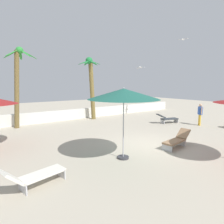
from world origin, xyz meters
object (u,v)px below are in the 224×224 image
at_px(patio_umbrella_0, 124,94).
at_px(lounge_chair_1, 177,140).
at_px(palm_tree_0, 18,80).
at_px(lounge_chair_2, 35,176).
at_px(lounge_chair_0, 167,118).
at_px(guest_0, 200,112).
at_px(seagull_0, 183,39).
at_px(seagull_1, 141,67).
at_px(palm_tree_1, 91,82).

height_order(patio_umbrella_0, lounge_chair_1, patio_umbrella_0).
bearing_deg(palm_tree_0, lounge_chair_2, -97.20).
height_order(lounge_chair_0, guest_0, guest_0).
relative_size(seagull_0, seagull_1, 0.76).
xyz_separation_m(patio_umbrella_0, lounge_chair_1, (3.16, -0.44, -2.40)).
distance_m(patio_umbrella_0, seagull_1, 11.78).
height_order(palm_tree_1, lounge_chair_2, palm_tree_1).
distance_m(palm_tree_0, lounge_chair_1, 11.47).
relative_size(lounge_chair_0, lounge_chair_2, 0.98).
bearing_deg(palm_tree_0, guest_0, -32.32).
bearing_deg(seagull_0, lounge_chair_2, -162.37).
distance_m(patio_umbrella_0, lounge_chair_1, 3.99).
distance_m(guest_0, seagull_1, 7.28).
distance_m(lounge_chair_1, guest_0, 6.26).
distance_m(palm_tree_1, lounge_chair_0, 7.30).
bearing_deg(palm_tree_1, patio_umbrella_0, -111.01).
bearing_deg(lounge_chair_1, palm_tree_1, 88.41).
distance_m(lounge_chair_2, seagull_1, 15.33).
height_order(palm_tree_0, lounge_chair_0, palm_tree_0).
xyz_separation_m(guest_0, seagull_1, (-0.51, 6.18, 3.81)).
distance_m(palm_tree_0, seagull_0, 13.52).
xyz_separation_m(lounge_chair_1, seagull_1, (5.33, 8.34, 4.45)).
height_order(patio_umbrella_0, seagull_0, seagull_0).
xyz_separation_m(palm_tree_0, lounge_chair_0, (10.15, -5.30, -3.10)).
bearing_deg(seagull_0, seagull_1, 104.86).
bearing_deg(palm_tree_0, patio_umbrella_0, -74.30).
xyz_separation_m(lounge_chair_2, seagull_0, (13.24, 4.21, 6.54)).
bearing_deg(lounge_chair_1, seagull_0, 34.65).
distance_m(palm_tree_0, palm_tree_1, 5.96).
height_order(patio_umbrella_0, lounge_chair_0, patio_umbrella_0).
bearing_deg(seagull_1, guest_0, -85.31).
relative_size(patio_umbrella_0, palm_tree_0, 0.53).
bearing_deg(seagull_1, lounge_chair_0, -101.77).
bearing_deg(lounge_chair_2, seagull_1, 33.73).
height_order(palm_tree_0, lounge_chair_2, palm_tree_0).
distance_m(guest_0, seagull_0, 6.33).
height_order(lounge_chair_2, seagull_0, seagull_0).
height_order(lounge_chair_1, seagull_0, seagull_0).
relative_size(lounge_chair_0, seagull_0, 2.09).
distance_m(lounge_chair_1, seagull_0, 10.14).
bearing_deg(lounge_chair_1, lounge_chair_0, 43.02).
height_order(palm_tree_1, lounge_chair_1, palm_tree_1).
height_order(palm_tree_1, lounge_chair_0, palm_tree_1).
distance_m(patio_umbrella_0, lounge_chair_2, 4.43).
distance_m(palm_tree_0, seagull_1, 11.16).
distance_m(seagull_0, seagull_1, 4.57).
relative_size(lounge_chair_2, guest_0, 1.15).
bearing_deg(palm_tree_0, seagull_1, -5.79).
xyz_separation_m(palm_tree_0, seagull_1, (11.03, -1.12, 1.34)).
distance_m(lounge_chair_2, seagull_0, 15.35).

